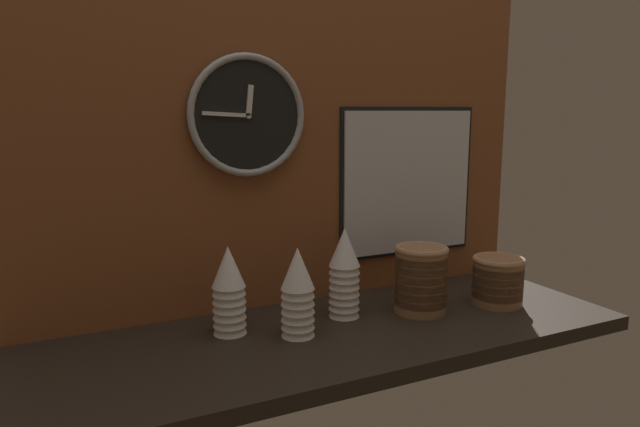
% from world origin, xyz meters
% --- Properties ---
extents(ground_plane, '(1.60, 0.56, 0.04)m').
position_xyz_m(ground_plane, '(0.00, 0.00, -0.02)').
color(ground_plane, black).
extents(wall_tiled_back, '(1.60, 0.03, 1.05)m').
position_xyz_m(wall_tiled_back, '(0.00, 0.27, 0.53)').
color(wall_tiled_back, brown).
rests_on(wall_tiled_back, ground_plane).
extents(cup_stack_center_left, '(0.09, 0.09, 0.23)m').
position_xyz_m(cup_stack_center_left, '(-0.25, 0.09, 0.12)').
color(cup_stack_center_left, white).
rests_on(cup_stack_center_left, ground_plane).
extents(cup_stack_center, '(0.09, 0.09, 0.23)m').
position_xyz_m(cup_stack_center, '(-0.10, 0.00, 0.12)').
color(cup_stack_center, white).
rests_on(cup_stack_center, ground_plane).
extents(cup_stack_center_right, '(0.09, 0.09, 0.25)m').
position_xyz_m(cup_stack_center_right, '(0.08, 0.07, 0.13)').
color(cup_stack_center_right, white).
rests_on(cup_stack_center_right, ground_plane).
extents(bowl_stack_far_right, '(0.15, 0.15, 0.14)m').
position_xyz_m(bowl_stack_far_right, '(0.54, -0.04, 0.08)').
color(bowl_stack_far_right, '#996B47').
rests_on(bowl_stack_far_right, ground_plane).
extents(bowl_stack_right, '(0.15, 0.15, 0.19)m').
position_xyz_m(bowl_stack_right, '(0.29, 0.01, 0.10)').
color(bowl_stack_right, '#996B47').
rests_on(bowl_stack_right, ground_plane).
extents(wall_clock, '(0.34, 0.03, 0.34)m').
position_xyz_m(wall_clock, '(-0.14, 0.23, 0.56)').
color(wall_clock, black).
extents(menu_board, '(0.50, 0.01, 0.48)m').
position_xyz_m(menu_board, '(0.40, 0.24, 0.34)').
color(menu_board, black).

